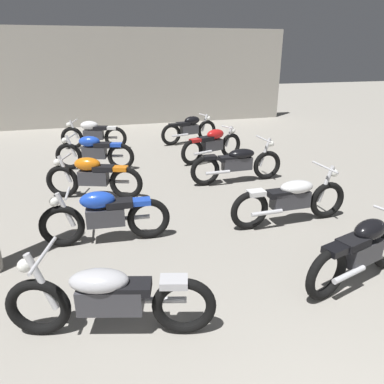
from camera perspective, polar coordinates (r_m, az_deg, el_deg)
The scene contains 11 objects.
back_wall at distance 15.03m, azimuth -10.16°, elevation 17.14°, with size 13.04×0.24×3.60m, color #9E998E.
motorcycle_left_row_1 at distance 3.97m, azimuth -12.78°, elevation -15.70°, with size 2.12×0.83×0.97m.
motorcycle_left_row_2 at distance 5.73m, azimuth -13.41°, elevation -3.51°, with size 1.97×0.48×0.88m.
motorcycle_left_row_3 at distance 7.53m, azimuth -15.17°, elevation 2.37°, with size 1.89×0.79×0.88m.
motorcycle_left_row_4 at distance 9.41m, azimuth -15.03°, elevation 6.11°, with size 1.92×0.73×0.88m.
motorcycle_left_row_5 at distance 11.46m, azimuth -15.15°, elevation 8.74°, with size 1.93×0.67×0.88m.
motorcycle_right_row_1 at distance 5.13m, azimuth 25.03°, elevation -8.16°, with size 1.92×0.73×0.88m.
motorcycle_right_row_2 at distance 6.42m, azimuth 15.18°, elevation -1.01°, with size 2.17×0.68×0.97m.
motorcycle_right_row_3 at distance 8.24m, azimuth 7.13°, elevation 4.53°, with size 2.17×0.68×0.97m.
motorcycle_right_row_4 at distance 9.84m, azimuth 3.22°, elevation 7.46°, with size 1.90×0.77×0.88m.
motorcycle_right_row_5 at distance 11.83m, azimuth -0.38°, elevation 9.85°, with size 1.94×0.67×0.88m.
Camera 1 is at (-1.57, -0.22, 2.81)m, focal length 34.21 mm.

